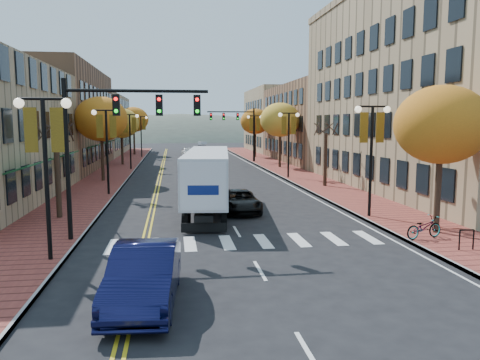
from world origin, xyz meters
name	(u,v)px	position (x,y,z in m)	size (l,w,h in m)	color
ground	(251,255)	(0.00, 0.00, 0.00)	(200.00, 200.00, 0.00)	black
sidewalk_left	(115,171)	(-9.00, 32.50, 0.07)	(4.00, 85.00, 0.15)	brown
sidewalk_right	(283,169)	(9.00, 32.50, 0.07)	(4.00, 85.00, 0.15)	brown
building_left_mid	(42,119)	(-17.00, 36.00, 5.50)	(12.00, 24.00, 11.00)	brown
building_left_far	(85,125)	(-17.00, 61.00, 4.75)	(12.00, 26.00, 9.50)	#9E8966
building_right_near	(455,92)	(18.50, 16.00, 7.50)	(15.00, 28.00, 15.00)	#997F5B
building_right_mid	(337,124)	(18.50, 42.00, 5.00)	(15.00, 24.00, 10.00)	brown
building_right_far	(294,120)	(18.50, 64.00, 5.50)	(15.00, 20.00, 11.00)	#9E8966
tree_left_a	(58,178)	(-9.00, 8.00, 2.25)	(0.28, 0.28, 4.20)	#382619
tree_left_b	(101,119)	(-9.00, 24.00, 5.45)	(4.48, 4.48, 7.21)	#382619
tree_left_c	(121,123)	(-9.00, 40.00, 5.05)	(4.16, 4.16, 6.69)	#382619
tree_left_d	(134,120)	(-9.00, 58.00, 5.60)	(4.61, 4.61, 7.42)	#382619
tree_right_a	(441,125)	(9.00, 2.00, 5.05)	(4.16, 4.16, 6.69)	#382619
tree_right_b	(325,159)	(9.00, 18.00, 2.25)	(0.28, 0.28, 4.20)	#382619
tree_right_c	(280,120)	(9.00, 34.00, 5.45)	(4.48, 4.48, 7.21)	#382619
tree_right_d	(255,122)	(9.00, 50.00, 5.29)	(4.35, 4.35, 7.00)	#382619
lamp_left_a	(45,147)	(-7.50, 0.00, 4.29)	(1.96, 0.36, 6.05)	black
lamp_left_b	(107,135)	(-7.50, 16.00, 4.29)	(1.96, 0.36, 6.05)	black
lamp_left_c	(130,131)	(-7.50, 34.00, 4.29)	(1.96, 0.36, 6.05)	black
lamp_left_d	(141,128)	(-7.50, 52.00, 4.29)	(1.96, 0.36, 6.05)	black
lamp_right_a	(372,139)	(7.50, 6.00, 4.29)	(1.96, 0.36, 6.05)	black
lamp_right_b	(289,132)	(7.50, 24.00, 4.29)	(1.96, 0.36, 6.05)	black
lamp_right_c	(255,129)	(7.50, 42.00, 4.29)	(1.96, 0.36, 6.05)	black
traffic_mast_near	(113,128)	(-5.48, 3.00, 4.92)	(6.10, 0.35, 7.00)	black
traffic_mast_far	(239,124)	(5.48, 42.00, 4.92)	(6.10, 0.34, 7.00)	black
semi_truck	(208,174)	(-0.87, 10.25, 2.06)	(3.78, 14.28, 3.53)	black
navy_sedan	(144,275)	(-3.82, -4.46, 0.84)	(1.79, 5.12, 1.69)	#0D0F35
black_suv	(240,201)	(0.83, 8.83, 0.64)	(2.12, 4.60, 1.28)	black
car_far_white	(187,152)	(-0.77, 54.99, 0.66)	(1.57, 3.89, 1.33)	silver
car_far_silver	(195,151)	(0.53, 56.58, 0.61)	(1.70, 4.18, 1.21)	#B5B5BD
car_far_oncoming	(202,146)	(2.59, 71.44, 0.77)	(1.62, 4.65, 1.53)	#A9A8B0
bicycle	(424,227)	(7.80, 0.95, 0.64)	(0.65, 1.87, 0.98)	gray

